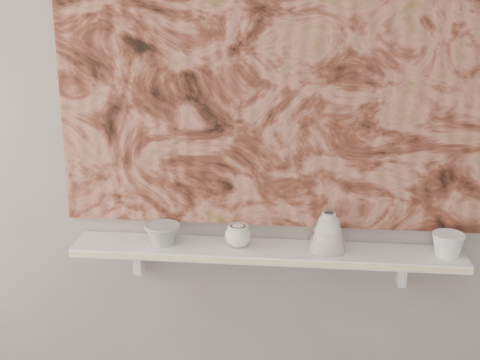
# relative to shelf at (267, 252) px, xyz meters

# --- Properties ---
(wall_back) EXTENTS (3.60, 0.00, 3.60)m
(wall_back) POSITION_rel_shelf_xyz_m (0.00, 0.09, 0.44)
(wall_back) COLOR gray
(wall_back) RESTS_ON floor
(shelf) EXTENTS (1.40, 0.18, 0.03)m
(shelf) POSITION_rel_shelf_xyz_m (0.00, 0.00, 0.00)
(shelf) COLOR white
(shelf) RESTS_ON wall_back
(shelf_stripe) EXTENTS (1.40, 0.01, 0.02)m
(shelf_stripe) POSITION_rel_shelf_xyz_m (0.00, -0.09, 0.00)
(shelf_stripe) COLOR #F7E7A5
(shelf_stripe) RESTS_ON shelf
(bracket_left) EXTENTS (0.03, 0.06, 0.12)m
(bracket_left) POSITION_rel_shelf_xyz_m (-0.49, 0.06, -0.07)
(bracket_left) COLOR white
(bracket_left) RESTS_ON wall_back
(bracket_right) EXTENTS (0.03, 0.06, 0.12)m
(bracket_right) POSITION_rel_shelf_xyz_m (0.49, 0.06, -0.07)
(bracket_right) COLOR white
(bracket_right) RESTS_ON wall_back
(painting) EXTENTS (1.50, 0.02, 1.10)m
(painting) POSITION_rel_shelf_xyz_m (0.00, 0.08, 0.62)
(painting) COLOR brown
(painting) RESTS_ON wall_back
(house_motif) EXTENTS (0.09, 0.00, 0.08)m
(house_motif) POSITION_rel_shelf_xyz_m (0.45, 0.07, 0.32)
(house_motif) COLOR black
(house_motif) RESTS_ON painting
(bowl_grey) EXTENTS (0.15, 0.15, 0.08)m
(bowl_grey) POSITION_rel_shelf_xyz_m (-0.38, 0.00, 0.05)
(bowl_grey) COLOR gray
(bowl_grey) RESTS_ON shelf
(cup_cream) EXTENTS (0.10, 0.10, 0.09)m
(cup_cream) POSITION_rel_shelf_xyz_m (-0.10, 0.00, 0.06)
(cup_cream) COLOR beige
(cup_cream) RESTS_ON shelf
(bell_vessel) EXTENTS (0.14, 0.14, 0.14)m
(bell_vessel) POSITION_rel_shelf_xyz_m (0.22, 0.00, 0.09)
(bell_vessel) COLOR beige
(bell_vessel) RESTS_ON shelf
(bowl_white) EXTENTS (0.13, 0.13, 0.08)m
(bowl_white) POSITION_rel_shelf_xyz_m (0.63, 0.00, 0.06)
(bowl_white) COLOR silver
(bowl_white) RESTS_ON shelf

